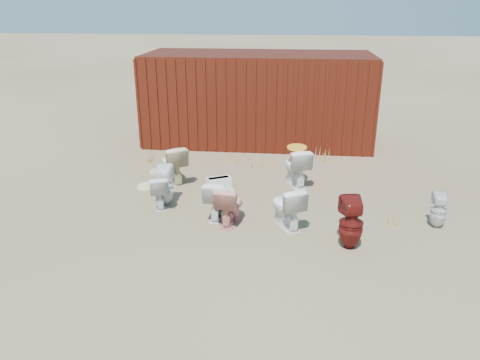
# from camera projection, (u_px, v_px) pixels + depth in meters

# --- Properties ---
(ground) EXTENTS (100.00, 100.00, 0.00)m
(ground) POSITION_uv_depth(u_px,v_px,m) (236.00, 220.00, 8.39)
(ground) COLOR brown
(ground) RESTS_ON ground
(shipping_container) EXTENTS (6.00, 2.40, 2.40)m
(shipping_container) POSITION_uv_depth(u_px,v_px,m) (258.00, 98.00, 12.79)
(shipping_container) COLOR #45150B
(shipping_container) RESTS_ON ground
(toilet_front_a) EXTENTS (0.54, 0.71, 0.64)m
(toilet_front_a) POSITION_uv_depth(u_px,v_px,m) (159.00, 191.00, 8.85)
(toilet_front_a) COLOR silver
(toilet_front_a) RESTS_ON ground
(toilet_front_pink) EXTENTS (0.52, 0.75, 0.70)m
(toilet_front_pink) POSITION_uv_depth(u_px,v_px,m) (230.00, 205.00, 8.18)
(toilet_front_pink) COLOR #E78D85
(toilet_front_pink) RESTS_ON ground
(toilet_front_c) EXTENTS (0.48, 0.76, 0.73)m
(toilet_front_c) POSITION_uv_depth(u_px,v_px,m) (218.00, 199.00, 8.39)
(toilet_front_c) COLOR white
(toilet_front_c) RESTS_ON ground
(toilet_front_maroon) EXTENTS (0.44, 0.45, 0.85)m
(toilet_front_maroon) POSITION_uv_depth(u_px,v_px,m) (351.00, 223.00, 7.33)
(toilet_front_maroon) COLOR #601410
(toilet_front_maroon) RESTS_ON ground
(toilet_front_e) EXTENTS (0.73, 0.86, 0.76)m
(toilet_front_e) POSITION_uv_depth(u_px,v_px,m) (287.00, 207.00, 8.03)
(toilet_front_e) COLOR white
(toilet_front_e) RESTS_ON ground
(toilet_back_a) EXTENTS (0.37, 0.37, 0.78)m
(toilet_back_a) POSITION_uv_depth(u_px,v_px,m) (164.00, 185.00, 8.95)
(toilet_back_a) COLOR white
(toilet_back_a) RESTS_ON ground
(toilet_back_beige_left) EXTENTS (0.85, 0.95, 0.84)m
(toilet_back_beige_left) POSITION_uv_depth(u_px,v_px,m) (172.00, 164.00, 10.01)
(toilet_back_beige_left) COLOR beige
(toilet_back_beige_left) RESTS_ON ground
(toilet_back_beige_right) EXTENTS (0.40, 0.69, 0.69)m
(toilet_back_beige_right) POSITION_uv_depth(u_px,v_px,m) (226.00, 201.00, 8.35)
(toilet_back_beige_right) COLOR beige
(toilet_back_beige_right) RESTS_ON ground
(toilet_back_yellowlid) EXTENTS (0.70, 0.91, 0.82)m
(toilet_back_yellowlid) POSITION_uv_depth(u_px,v_px,m) (296.00, 166.00, 9.90)
(toilet_back_yellowlid) COLOR white
(toilet_back_yellowlid) RESTS_ON ground
(toilet_back_e) EXTENTS (0.32, 0.32, 0.63)m
(toilet_back_e) POSITION_uv_depth(u_px,v_px,m) (439.00, 211.00, 8.04)
(toilet_back_e) COLOR silver
(toilet_back_e) RESTS_ON ground
(yellow_lid) EXTENTS (0.41, 0.52, 0.02)m
(yellow_lid) POSITION_uv_depth(u_px,v_px,m) (297.00, 147.00, 9.75)
(yellow_lid) COLOR gold
(yellow_lid) RESTS_ON toilet_back_yellowlid
(loose_tank) EXTENTS (0.54, 0.41, 0.35)m
(loose_tank) POSITION_uv_depth(u_px,v_px,m) (219.00, 186.00, 9.51)
(loose_tank) COLOR white
(loose_tank) RESTS_ON ground
(loose_lid_near) EXTENTS (0.46, 0.55, 0.02)m
(loose_lid_near) POSITION_uv_depth(u_px,v_px,m) (158.00, 171.00, 10.79)
(loose_lid_near) COLOR #BBB388
(loose_lid_near) RESTS_ON ground
(loose_lid_far) EXTENTS (0.39, 0.49, 0.02)m
(loose_lid_far) POSITION_uv_depth(u_px,v_px,m) (146.00, 186.00, 9.91)
(loose_lid_far) COLOR beige
(loose_lid_far) RESTS_ON ground
(weed_clump_a) EXTENTS (0.36, 0.36, 0.33)m
(weed_clump_a) POSITION_uv_depth(u_px,v_px,m) (148.00, 155.00, 11.43)
(weed_clump_a) COLOR #AD8345
(weed_clump_a) RESTS_ON ground
(weed_clump_b) EXTENTS (0.32, 0.32, 0.27)m
(weed_clump_b) POSITION_uv_depth(u_px,v_px,m) (257.00, 162.00, 11.04)
(weed_clump_b) COLOR #AD8345
(weed_clump_b) RESTS_ON ground
(weed_clump_c) EXTENTS (0.36, 0.36, 0.31)m
(weed_clump_c) POSITION_uv_depth(u_px,v_px,m) (349.00, 170.00, 10.44)
(weed_clump_c) COLOR #AD8345
(weed_clump_c) RESTS_ON ground
(weed_clump_d) EXTENTS (0.30, 0.30, 0.24)m
(weed_clump_d) POSITION_uv_depth(u_px,v_px,m) (233.00, 157.00, 11.47)
(weed_clump_d) COLOR #AD8345
(weed_clump_d) RESTS_ON ground
(weed_clump_e) EXTENTS (0.34, 0.34, 0.32)m
(weed_clump_e) POSITION_uv_depth(u_px,v_px,m) (322.00, 155.00, 11.42)
(weed_clump_e) COLOR #AD8345
(weed_clump_e) RESTS_ON ground
(weed_clump_f) EXTENTS (0.28, 0.28, 0.24)m
(weed_clump_f) POSITION_uv_depth(u_px,v_px,m) (393.00, 220.00, 8.13)
(weed_clump_f) COLOR #AD8345
(weed_clump_f) RESTS_ON ground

